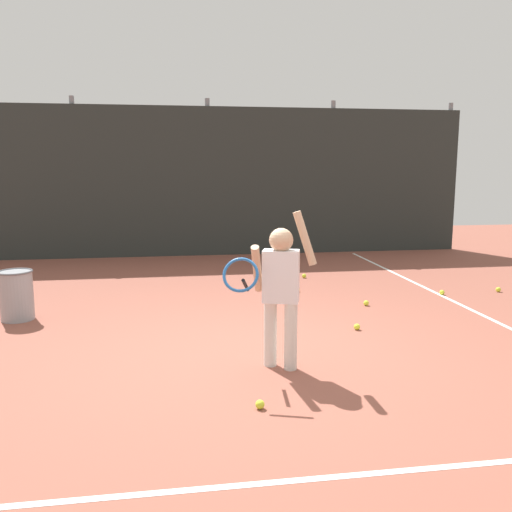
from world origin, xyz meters
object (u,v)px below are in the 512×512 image
object	(u,v)px
tennis_ball_1	(442,292)
tennis_ball_3	(260,404)
tennis_ball_2	(357,327)
tennis_player	(279,285)
tennis_ball_6	(297,289)
tennis_ball_4	(498,290)
tennis_ball_5	(304,276)
tennis_ball_0	(366,303)
ball_hopper	(16,295)

from	to	relation	value
tennis_ball_1	tennis_ball_3	distance (m)	4.25
tennis_ball_2	tennis_player	bearing A→B (deg)	-137.56
tennis_ball_2	tennis_ball_6	size ratio (longest dim) A/B	1.00
tennis_ball_6	tennis_ball_2	bearing A→B (deg)	-82.99
tennis_ball_4	tennis_ball_5	distance (m)	2.76
tennis_ball_3	tennis_player	bearing A→B (deg)	69.35
tennis_player	tennis_ball_4	distance (m)	4.29
tennis_ball_2	tennis_ball_3	size ratio (longest dim) A/B	1.00
tennis_player	tennis_ball_5	world-z (taller)	tennis_player
tennis_ball_0	tennis_ball_1	distance (m)	1.27
tennis_player	tennis_ball_1	distance (m)	3.59
ball_hopper	tennis_ball_6	size ratio (longest dim) A/B	8.52
ball_hopper	tennis_ball_1	world-z (taller)	ball_hopper
tennis_ball_0	tennis_ball_5	xyz separation A→B (m)	(-0.36, 1.76, 0.00)
tennis_ball_6	tennis_player	bearing A→B (deg)	-106.31
ball_hopper	tennis_ball_0	bearing A→B (deg)	-0.21
tennis_ball_5	ball_hopper	bearing A→B (deg)	-155.05
tennis_ball_1	tennis_ball_4	world-z (taller)	same
tennis_ball_2	tennis_ball_5	distance (m)	2.70
ball_hopper	tennis_ball_3	distance (m)	3.55
tennis_ball_0	tennis_ball_3	distance (m)	3.18
tennis_ball_0	tennis_player	bearing A→B (deg)	-128.12
ball_hopper	tennis_ball_4	xyz separation A→B (m)	(6.17, 0.42, -0.26)
tennis_ball_1	tennis_ball_4	size ratio (longest dim) A/B	1.00
tennis_ball_2	tennis_ball_3	bearing A→B (deg)	-127.74
tennis_ball_4	tennis_ball_5	xyz separation A→B (m)	(-2.42, 1.33, 0.00)
tennis_player	tennis_ball_4	size ratio (longest dim) A/B	20.46
tennis_ball_3	ball_hopper	bearing A→B (deg)	131.32
tennis_ball_0	tennis_ball_2	world-z (taller)	same
tennis_ball_2	tennis_ball_1	bearing A→B (deg)	38.76
tennis_ball_0	tennis_ball_2	size ratio (longest dim) A/B	1.00
tennis_ball_0	tennis_ball_2	distance (m)	1.05
tennis_ball_0	tennis_ball_1	xyz separation A→B (m)	(1.21, 0.39, 0.00)
tennis_ball_4	tennis_ball_6	distance (m)	2.77
tennis_ball_3	tennis_ball_6	distance (m)	3.68
tennis_ball_1	tennis_ball_3	size ratio (longest dim) A/B	1.00
tennis_ball_1	tennis_player	bearing A→B (deg)	-139.79
tennis_ball_3	tennis_ball_6	xyz separation A→B (m)	(1.09, 3.51, 0.00)
ball_hopper	tennis_ball_3	world-z (taller)	ball_hopper
tennis_ball_4	tennis_ball_1	bearing A→B (deg)	-177.13
ball_hopper	tennis_ball_3	size ratio (longest dim) A/B	8.52
tennis_ball_4	tennis_ball_5	world-z (taller)	same
tennis_player	tennis_ball_1	size ratio (longest dim) A/B	20.46
ball_hopper	tennis_ball_1	xyz separation A→B (m)	(5.31, 0.37, -0.26)
tennis_player	tennis_ball_2	bearing A→B (deg)	59.88
tennis_ball_2	tennis_ball_6	xyz separation A→B (m)	(-0.22, 1.81, 0.00)
tennis_ball_1	tennis_ball_4	xyz separation A→B (m)	(0.85, 0.04, 0.00)
tennis_player	tennis_ball_5	distance (m)	3.88
tennis_ball_0	tennis_ball_4	distance (m)	2.11
tennis_ball_0	tennis_ball_2	bearing A→B (deg)	-115.49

